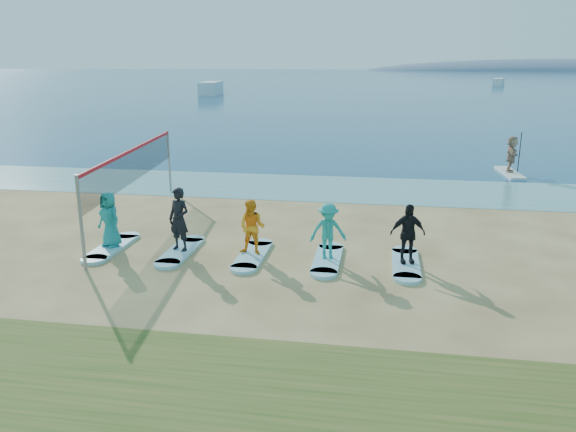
% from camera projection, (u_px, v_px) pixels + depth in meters
% --- Properties ---
extents(ground, '(600.00, 600.00, 0.00)m').
position_uv_depth(ground, '(261.00, 280.00, 13.86)').
color(ground, tan).
rests_on(ground, ground).
extents(shallow_water, '(600.00, 600.00, 0.00)m').
position_uv_depth(shallow_water, '(313.00, 187.00, 23.84)').
color(shallow_water, teal).
rests_on(shallow_water, ground).
extents(ocean, '(600.00, 600.00, 0.00)m').
position_uv_depth(ocean, '(374.00, 78.00, 165.89)').
color(ocean, navy).
rests_on(ocean, ground).
extents(island_ridge, '(220.00, 56.00, 18.00)m').
position_uv_depth(island_ridge, '(569.00, 71.00, 283.89)').
color(island_ridge, slate).
rests_on(island_ridge, ground).
extents(volleyball_net, '(1.17, 9.02, 2.50)m').
position_uv_depth(volleyball_net, '(134.00, 165.00, 18.36)').
color(volleyball_net, gray).
rests_on(volleyball_net, ground).
extents(paddleboard, '(0.91, 3.04, 0.12)m').
position_uv_depth(paddleboard, '(510.00, 173.00, 26.64)').
color(paddleboard, silver).
rests_on(paddleboard, ground).
extents(paddleboarder, '(0.77, 1.63, 1.69)m').
position_uv_depth(paddleboarder, '(512.00, 154.00, 26.40)').
color(paddleboarder, tan).
rests_on(paddleboarder, paddleboard).
extents(boat_offshore_a, '(3.21, 8.17, 1.95)m').
position_uv_depth(boat_offshore_a, '(211.00, 95.00, 87.28)').
color(boat_offshore_a, silver).
rests_on(boat_offshore_a, ground).
extents(boat_offshore_b, '(3.57, 6.86, 1.47)m').
position_uv_depth(boat_offshore_b, '(498.00, 85.00, 118.84)').
color(boat_offshore_b, silver).
rests_on(boat_offshore_b, ground).
extents(surfboard_0, '(0.70, 2.20, 0.09)m').
position_uv_depth(surfboard_0, '(112.00, 247.00, 16.12)').
color(surfboard_0, '#8FCEDE').
rests_on(surfboard_0, ground).
extents(student_0, '(0.91, 0.78, 1.59)m').
position_uv_depth(student_0, '(109.00, 219.00, 15.89)').
color(student_0, teal).
rests_on(student_0, surfboard_0).
extents(surfboard_1, '(0.70, 2.20, 0.09)m').
position_uv_depth(surfboard_1, '(181.00, 251.00, 15.79)').
color(surfboard_1, '#8FCEDE').
rests_on(surfboard_1, ground).
extents(student_1, '(0.75, 0.62, 1.78)m').
position_uv_depth(student_1, '(179.00, 219.00, 15.54)').
color(student_1, black).
rests_on(student_1, surfboard_1).
extents(surfboard_2, '(0.70, 2.20, 0.09)m').
position_uv_depth(surfboard_2, '(253.00, 255.00, 15.46)').
color(surfboard_2, '#8FCEDE').
rests_on(surfboard_2, ground).
extents(student_2, '(0.79, 0.65, 1.52)m').
position_uv_depth(student_2, '(252.00, 227.00, 15.25)').
color(student_2, orange).
rests_on(student_2, surfboard_2).
extents(surfboard_3, '(0.70, 2.20, 0.09)m').
position_uv_depth(surfboard_3, '(328.00, 259.00, 15.13)').
color(surfboard_3, '#8FCEDE').
rests_on(surfboard_3, ground).
extents(student_3, '(1.10, 0.81, 1.51)m').
position_uv_depth(student_3, '(328.00, 231.00, 14.92)').
color(student_3, teal).
rests_on(student_3, surfboard_3).
extents(surfboard_4, '(0.70, 2.20, 0.09)m').
position_uv_depth(surfboard_4, '(406.00, 264.00, 14.81)').
color(surfboard_4, '#8FCEDE').
rests_on(surfboard_4, ground).
extents(student_4, '(0.99, 0.58, 1.58)m').
position_uv_depth(student_4, '(408.00, 234.00, 14.58)').
color(student_4, black).
rests_on(student_4, surfboard_4).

